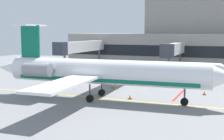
% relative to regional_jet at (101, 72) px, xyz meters
% --- Properties ---
extents(ground, '(120.00, 120.00, 0.11)m').
position_rel_regional_jet_xyz_m(ground, '(-1.70, -1.25, -3.52)').
color(ground, slate).
extents(terminal_building, '(66.09, 14.51, 20.57)m').
position_rel_regional_jet_xyz_m(terminal_building, '(6.32, 46.39, 4.00)').
color(terminal_building, gray).
rests_on(terminal_building, ground).
extents(jet_bridge_west, '(2.40, 21.08, 6.45)m').
position_rel_regional_jet_xyz_m(jet_bridge_west, '(-17.53, 27.46, 1.59)').
color(jet_bridge_west, silver).
rests_on(jet_bridge_west, ground).
extents(jet_bridge_east, '(2.40, 16.49, 6.20)m').
position_rel_regional_jet_xyz_m(jet_bridge_east, '(3.08, 29.80, 1.33)').
color(jet_bridge_east, silver).
rests_on(jet_bridge_east, ground).
extents(regional_jet, '(31.80, 26.13, 9.43)m').
position_rel_regional_jet_xyz_m(regional_jet, '(0.00, 0.00, 0.00)').
color(regional_jet, white).
rests_on(regional_jet, ground).
extents(baggage_tug, '(3.68, 3.58, 1.84)m').
position_rel_regional_jet_xyz_m(baggage_tug, '(3.73, 19.91, -2.62)').
color(baggage_tug, '#E5B20C').
rests_on(baggage_tug, ground).
extents(pushback_tractor, '(2.03, 3.27, 2.35)m').
position_rel_regional_jet_xyz_m(pushback_tractor, '(-3.06, 12.17, -2.44)').
color(pushback_tractor, silver).
rests_on(pushback_tractor, ground).
extents(belt_loader, '(3.24, 3.00, 1.99)m').
position_rel_regional_jet_xyz_m(belt_loader, '(-20.58, 20.62, -2.58)').
color(belt_loader, '#E5B20C').
rests_on(belt_loader, ground).
extents(fuel_tank, '(8.00, 2.46, 2.44)m').
position_rel_regional_jet_xyz_m(fuel_tank, '(9.44, 28.04, -2.10)').
color(fuel_tank, white).
rests_on(fuel_tank, ground).
extents(safety_cone_alpha, '(0.47, 0.47, 0.55)m').
position_rel_regional_jet_xyz_m(safety_cone_alpha, '(-1.67, 7.95, -3.23)').
color(safety_cone_alpha, orange).
rests_on(safety_cone_alpha, ground).
extents(safety_cone_bravo, '(0.47, 0.47, 0.55)m').
position_rel_regional_jet_xyz_m(safety_cone_bravo, '(3.32, 1.56, -3.23)').
color(safety_cone_bravo, orange).
rests_on(safety_cone_bravo, ground).
extents(safety_cone_charlie, '(0.47, 0.47, 0.55)m').
position_rel_regional_jet_xyz_m(safety_cone_charlie, '(-2.31, 5.38, -3.23)').
color(safety_cone_charlie, orange).
rests_on(safety_cone_charlie, ground).
extents(safety_cone_delta, '(0.47, 0.47, 0.55)m').
position_rel_regional_jet_xyz_m(safety_cone_delta, '(11.72, 7.90, -3.23)').
color(safety_cone_delta, orange).
rests_on(safety_cone_delta, ground).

